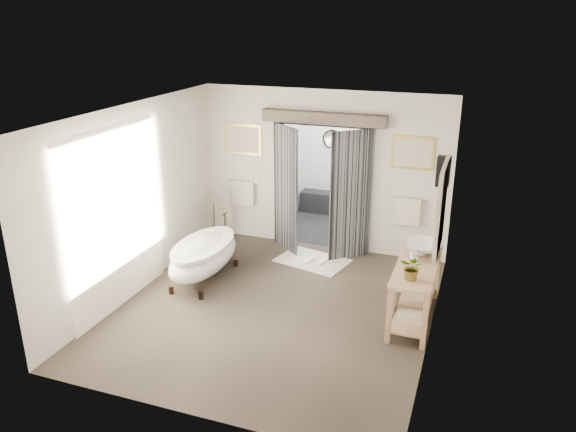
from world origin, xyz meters
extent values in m
plane|color=#453B2E|center=(0.00, 0.00, 0.00)|extent=(5.00, 5.00, 0.00)
cube|color=beige|center=(0.00, -2.50, 1.45)|extent=(4.50, 0.02, 2.90)
cube|color=beige|center=(-2.25, 0.00, 1.45)|extent=(0.02, 5.00, 2.90)
cube|color=beige|center=(2.25, 0.00, 1.45)|extent=(0.02, 5.00, 2.90)
cube|color=beige|center=(-1.52, 2.50, 1.45)|extent=(1.45, 0.02, 2.90)
cube|color=beige|center=(1.52, 2.50, 1.45)|extent=(1.45, 0.02, 2.90)
cube|color=beige|center=(0.00, 2.50, 2.60)|extent=(1.60, 0.02, 0.60)
cube|color=silver|center=(0.00, 0.00, 2.90)|extent=(4.50, 5.00, 0.02)
cube|color=white|center=(-2.20, -0.60, 1.35)|extent=(0.02, 2.20, 2.70)
cube|color=gray|center=(2.23, 0.38, 1.70)|extent=(0.05, 0.95, 1.25)
cube|color=silver|center=(2.19, 0.38, 1.70)|extent=(0.01, 0.80, 1.10)
cube|color=black|center=(2.13, 1.55, 1.90)|extent=(0.20, 0.20, 0.45)
sphere|color=#FFCC8C|center=(2.13, 1.55, 1.90)|extent=(0.10, 0.10, 0.10)
cube|color=black|center=(0.00, 3.50, 0.01)|extent=(2.20, 2.00, 0.01)
cube|color=silver|center=(0.00, 3.50, 2.50)|extent=(2.20, 2.00, 0.02)
cube|color=white|center=(0.00, 4.50, 1.25)|extent=(2.20, 0.02, 2.50)
cube|color=white|center=(-1.10, 3.50, 1.25)|extent=(0.02, 2.00, 2.50)
cube|color=white|center=(1.10, 3.50, 1.25)|extent=(0.02, 2.00, 2.50)
cube|color=black|center=(0.00, 4.32, 0.23)|extent=(2.00, 0.35, 0.45)
cylinder|color=silver|center=(-0.40, 4.47, 1.60)|extent=(0.40, 0.03, 0.40)
cylinder|color=silver|center=(0.40, 4.47, 1.60)|extent=(0.40, 0.03, 0.40)
cube|color=black|center=(-0.80, 2.50, 1.15)|extent=(0.07, 0.10, 2.30)
cube|color=black|center=(0.80, 2.50, 1.15)|extent=(0.07, 0.10, 2.30)
cube|color=black|center=(0.00, 2.50, 2.30)|extent=(1.67, 0.10, 0.07)
cube|color=black|center=(-0.60, 2.15, 1.15)|extent=(0.63, 0.55, 2.30)
cube|color=black|center=(0.60, 2.15, 1.15)|extent=(0.63, 0.55, 2.30)
cube|color=brown|center=(0.00, 2.40, 2.42)|extent=(2.20, 0.20, 0.20)
cube|color=gold|center=(-1.55, 2.48, 1.92)|extent=(0.72, 0.03, 0.57)
cube|color=beige|center=(-1.55, 2.46, 1.92)|extent=(0.62, 0.01, 0.47)
cube|color=gold|center=(1.55, 2.48, 1.92)|extent=(0.72, 0.03, 0.57)
cube|color=beige|center=(1.55, 2.46, 1.92)|extent=(0.62, 0.01, 0.47)
cylinder|color=silver|center=(-1.55, 2.44, 1.12)|extent=(0.60, 0.02, 0.02)
cube|color=beige|center=(-1.55, 2.42, 0.90)|extent=(0.42, 0.08, 0.48)
cylinder|color=silver|center=(1.55, 2.44, 1.12)|extent=(0.60, 0.02, 0.02)
cube|color=beige|center=(1.55, 2.42, 0.90)|extent=(0.42, 0.08, 0.48)
cylinder|color=black|center=(-1.68, -0.12, 0.06)|extent=(0.08, 0.08, 0.13)
cylinder|color=black|center=(-1.16, -0.12, 0.06)|extent=(0.08, 0.08, 0.13)
cylinder|color=black|center=(-1.68, 1.14, 0.06)|extent=(0.08, 0.08, 0.13)
cylinder|color=black|center=(-1.16, 1.14, 0.06)|extent=(0.08, 0.08, 0.13)
ellipsoid|color=white|center=(-1.42, 0.51, 0.41)|extent=(0.80, 1.78, 0.57)
cylinder|color=black|center=(-1.42, 1.33, 0.75)|extent=(0.03, 0.03, 0.23)
cube|color=tan|center=(1.75, -0.36, 0.42)|extent=(0.07, 0.07, 0.85)
cube|color=tan|center=(2.21, -0.36, 0.42)|extent=(0.07, 0.07, 0.85)
cube|color=tan|center=(1.75, 1.12, 0.42)|extent=(0.07, 0.07, 0.85)
cube|color=tan|center=(2.21, 1.12, 0.42)|extent=(0.07, 0.07, 0.85)
cube|color=tan|center=(1.98, 0.38, 0.82)|extent=(0.55, 1.60, 0.05)
cube|color=tan|center=(1.98, 0.38, 0.16)|extent=(0.45, 1.50, 0.03)
cylinder|color=silver|center=(1.71, 0.38, 0.60)|extent=(0.02, 1.40, 0.02)
cube|color=beige|center=(1.71, 0.23, 0.40)|extent=(0.06, 0.34, 0.42)
cube|color=beige|center=(1.98, 0.03, 0.23)|extent=(0.35, 0.25, 0.10)
cube|color=beige|center=(1.98, 0.73, 0.23)|extent=(0.35, 0.25, 0.10)
cube|color=brown|center=(-1.90, 1.80, 0.04)|extent=(0.21, 0.21, 0.08)
cylinder|color=brown|center=(-1.90, 1.80, 0.48)|extent=(0.09, 0.09, 0.81)
cylinder|color=silver|center=(-1.90, 1.82, 0.94)|extent=(0.29, 0.02, 0.29)
cylinder|color=brown|center=(-1.90, 1.80, 0.94)|extent=(0.32, 0.01, 0.32)
cube|color=silver|center=(0.03, 1.78, 0.01)|extent=(1.36, 1.06, 0.01)
cube|color=white|center=(0.00, 1.71, 0.04)|extent=(0.17, 0.26, 0.05)
cube|color=white|center=(0.23, 1.71, 0.04)|extent=(0.17, 0.26, 0.05)
imported|color=white|center=(2.01, 0.77, 0.94)|extent=(0.67, 0.67, 0.19)
imported|color=gray|center=(1.97, -0.10, 1.02)|extent=(0.36, 0.34, 0.33)
imported|color=gray|center=(1.92, 0.49, 0.95)|extent=(0.12, 0.12, 0.20)
imported|color=gray|center=(1.95, 1.10, 0.92)|extent=(0.15, 0.15, 0.15)
camera|label=1|loc=(2.67, -6.86, 4.15)|focal=35.00mm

